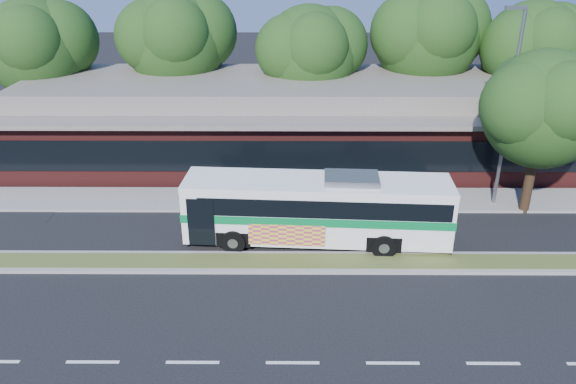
# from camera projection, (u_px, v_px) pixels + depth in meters

# --- Properties ---
(ground) EXTENTS (120.00, 120.00, 0.00)m
(ground) POSITION_uv_depth(u_px,v_px,m) (292.00, 272.00, 21.34)
(ground) COLOR black
(ground) RESTS_ON ground
(median_strip) EXTENTS (26.00, 1.10, 0.15)m
(median_strip) POSITION_uv_depth(u_px,v_px,m) (292.00, 262.00, 21.85)
(median_strip) COLOR #4A5B27
(median_strip) RESTS_ON ground
(sidewalk) EXTENTS (44.00, 2.60, 0.12)m
(sidewalk) POSITION_uv_depth(u_px,v_px,m) (292.00, 200.00, 27.14)
(sidewalk) COLOR gray
(sidewalk) RESTS_ON ground
(plaza_building) EXTENTS (33.20, 11.20, 4.45)m
(plaza_building) POSITION_uv_depth(u_px,v_px,m) (292.00, 119.00, 32.30)
(plaza_building) COLOR #521B19
(plaza_building) RESTS_ON ground
(lamp_post) EXTENTS (0.93, 0.18, 9.07)m
(lamp_post) POSITION_uv_depth(u_px,v_px,m) (509.00, 105.00, 24.74)
(lamp_post) COLOR slate
(lamp_post) RESTS_ON ground
(tree_bg_a) EXTENTS (6.47, 5.80, 8.63)m
(tree_bg_a) POSITION_uv_depth(u_px,v_px,m) (43.00, 46.00, 32.78)
(tree_bg_a) COLOR black
(tree_bg_a) RESTS_ON ground
(tree_bg_b) EXTENTS (6.69, 6.00, 9.00)m
(tree_bg_b) POSITION_uv_depth(u_px,v_px,m) (183.00, 38.00, 33.55)
(tree_bg_b) COLOR black
(tree_bg_b) RESTS_ON ground
(tree_bg_c) EXTENTS (6.24, 5.60, 8.26)m
(tree_bg_c) POSITION_uv_depth(u_px,v_px,m) (316.00, 51.00, 32.82)
(tree_bg_c) COLOR black
(tree_bg_c) RESTS_ON ground
(tree_bg_d) EXTENTS (6.91, 6.20, 9.37)m
(tree_bg_d) POSITION_uv_depth(u_px,v_px,m) (434.00, 34.00, 33.37)
(tree_bg_d) COLOR black
(tree_bg_d) RESTS_ON ground
(tree_bg_e) EXTENTS (6.47, 5.80, 8.50)m
(tree_bg_e) POSITION_uv_depth(u_px,v_px,m) (539.00, 48.00, 32.70)
(tree_bg_e) COLOR black
(tree_bg_e) RESTS_ON ground
(transit_bus) EXTENTS (10.92, 3.00, 3.03)m
(transit_bus) POSITION_uv_depth(u_px,v_px,m) (318.00, 205.00, 22.82)
(transit_bus) COLOR white
(transit_bus) RESTS_ON ground
(sidewalk_tree) EXTENTS (5.74, 5.15, 7.47)m
(sidewalk_tree) POSITION_uv_depth(u_px,v_px,m) (551.00, 106.00, 24.16)
(sidewalk_tree) COLOR black
(sidewalk_tree) RESTS_ON ground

